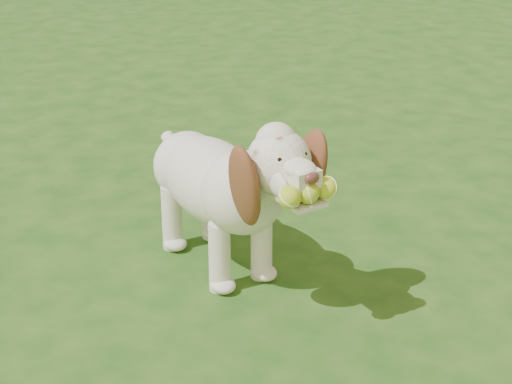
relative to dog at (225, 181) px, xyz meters
name	(u,v)px	position (x,y,z in m)	size (l,w,h in m)	color
ground	(360,307)	(0.38, -0.41, -0.38)	(80.00, 80.00, 0.00)	#1A4513
dog	(225,181)	(0.00, 0.00, 0.00)	(0.53, 1.09, 0.71)	white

